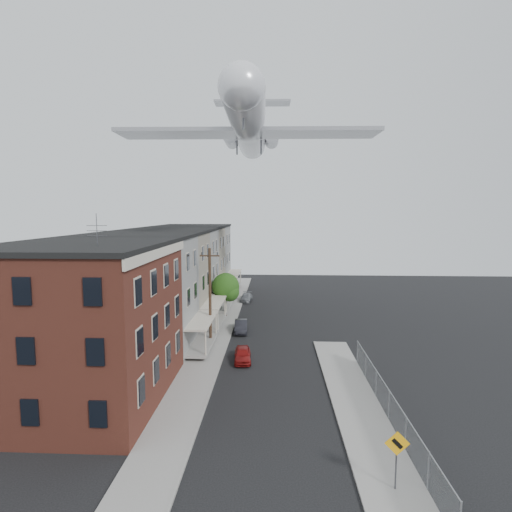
# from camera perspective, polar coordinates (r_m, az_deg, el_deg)

# --- Properties ---
(ground) EXTENTS (120.00, 120.00, 0.00)m
(ground) POSITION_cam_1_polar(r_m,az_deg,el_deg) (21.40, 1.74, -28.53)
(ground) COLOR black
(ground) RESTS_ON ground
(sidewalk_left) EXTENTS (3.00, 62.00, 0.12)m
(sidewalk_left) POSITION_cam_1_polar(r_m,az_deg,el_deg) (43.69, -5.10, -9.91)
(sidewalk_left) COLOR gray
(sidewalk_left) RESTS_ON ground
(sidewalk_right) EXTENTS (3.00, 26.00, 0.12)m
(sidewalk_right) POSITION_cam_1_polar(r_m,az_deg,el_deg) (27.03, 14.52, -20.65)
(sidewalk_right) COLOR gray
(sidewalk_right) RESTS_ON ground
(curb_left) EXTENTS (0.15, 62.00, 0.14)m
(curb_left) POSITION_cam_1_polar(r_m,az_deg,el_deg) (43.52, -3.18, -9.94)
(curb_left) COLOR gray
(curb_left) RESTS_ON ground
(curb_right) EXTENTS (0.15, 26.00, 0.14)m
(curb_right) POSITION_cam_1_polar(r_m,az_deg,el_deg) (26.79, 11.27, -20.81)
(curb_right) COLOR gray
(curb_right) RESTS_ON ground
(corner_building) EXTENTS (10.31, 12.30, 12.15)m
(corner_building) POSITION_cam_1_polar(r_m,az_deg,el_deg) (28.33, -23.32, -8.66)
(corner_building) COLOR black
(corner_building) RESTS_ON ground
(row_house_a) EXTENTS (11.98, 7.00, 10.30)m
(row_house_a) POSITION_cam_1_polar(r_m,az_deg,el_deg) (36.87, -16.81, -5.08)
(row_house_a) COLOR slate
(row_house_a) RESTS_ON ground
(row_house_b) EXTENTS (11.98, 7.00, 10.30)m
(row_house_b) POSITION_cam_1_polar(r_m,az_deg,el_deg) (43.42, -13.75, -3.30)
(row_house_b) COLOR #72665A
(row_house_b) RESTS_ON ground
(row_house_c) EXTENTS (11.98, 7.00, 10.30)m
(row_house_c) POSITION_cam_1_polar(r_m,az_deg,el_deg) (50.09, -11.50, -1.99)
(row_house_c) COLOR slate
(row_house_c) RESTS_ON ground
(row_house_d) EXTENTS (11.98, 7.00, 10.30)m
(row_house_d) POSITION_cam_1_polar(r_m,az_deg,el_deg) (56.85, -9.79, -0.98)
(row_house_d) COLOR #72665A
(row_house_d) RESTS_ON ground
(row_house_e) EXTENTS (11.98, 7.00, 10.30)m
(row_house_e) POSITION_cam_1_polar(r_m,az_deg,el_deg) (63.65, -8.44, -0.19)
(row_house_e) COLOR slate
(row_house_e) RESTS_ON ground
(chainlink_fence) EXTENTS (0.06, 18.06, 1.90)m
(chainlink_fence) POSITION_cam_1_polar(r_m,az_deg,el_deg) (26.09, 18.47, -19.52)
(chainlink_fence) COLOR gray
(chainlink_fence) RESTS_ON ground
(warning_sign) EXTENTS (1.10, 0.11, 2.80)m
(warning_sign) POSITION_cam_1_polar(r_m,az_deg,el_deg) (20.23, 19.47, -24.81)
(warning_sign) COLOR #515156
(warning_sign) RESTS_ON ground
(utility_pole) EXTENTS (1.80, 0.26, 9.00)m
(utility_pole) POSITION_cam_1_polar(r_m,az_deg,el_deg) (36.82, -6.58, -5.59)
(utility_pole) COLOR black
(utility_pole) RESTS_ON ground
(street_tree) EXTENTS (3.22, 3.20, 5.20)m
(street_tree) POSITION_cam_1_polar(r_m,az_deg,el_deg) (46.65, -4.22, -4.58)
(street_tree) COLOR black
(street_tree) RESTS_ON ground
(car_near) EXTENTS (1.62, 3.46, 1.15)m
(car_near) POSITION_cam_1_polar(r_m,az_deg,el_deg) (33.80, -1.93, -13.88)
(car_near) COLOR maroon
(car_near) RESTS_ON ground
(car_mid) EXTENTS (1.52, 3.72, 1.20)m
(car_mid) POSITION_cam_1_polar(r_m,az_deg,el_deg) (41.50, -2.17, -9.99)
(car_mid) COLOR black
(car_mid) RESTS_ON ground
(car_far) EXTENTS (1.68, 3.73, 1.06)m
(car_far) POSITION_cam_1_polar(r_m,az_deg,el_deg) (55.24, -1.42, -5.94)
(car_far) COLOR slate
(car_far) RESTS_ON ground
(airplane) EXTENTS (27.02, 30.85, 8.97)m
(airplane) POSITION_cam_1_polar(r_m,az_deg,el_deg) (46.00, -1.03, 18.02)
(airplane) COLOR white
(airplane) RESTS_ON ground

